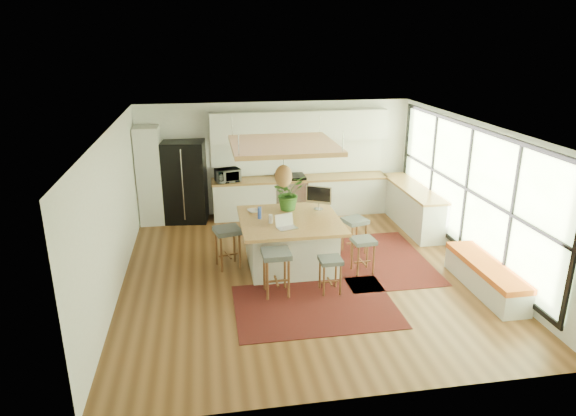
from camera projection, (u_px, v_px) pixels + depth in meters
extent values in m
plane|color=#4F2F16|center=(303.00, 272.00, 9.44)|extent=(7.00, 7.00, 0.00)
plane|color=white|center=(305.00, 127.00, 8.56)|extent=(7.00, 7.00, 0.00)
plane|color=silver|center=(276.00, 158.00, 12.27)|extent=(6.50, 0.00, 6.50)
plane|color=silver|center=(364.00, 299.00, 5.73)|extent=(6.50, 0.00, 6.50)
plane|color=silver|center=(113.00, 213.00, 8.49)|extent=(0.00, 7.00, 7.00)
plane|color=silver|center=(474.00, 194.00, 9.51)|extent=(0.00, 7.00, 7.00)
cube|color=beige|center=(150.00, 176.00, 11.58)|extent=(0.55, 0.60, 2.25)
cube|color=beige|center=(300.00, 197.00, 12.35)|extent=(4.20, 0.60, 0.88)
cube|color=olive|center=(300.00, 179.00, 12.20)|extent=(4.24, 0.64, 0.05)
cube|color=white|center=(298.00, 157.00, 12.33)|extent=(4.20, 0.02, 0.80)
cube|color=beige|center=(300.00, 126.00, 11.92)|extent=(4.20, 0.34, 0.70)
cube|color=beige|center=(412.00, 207.00, 11.62)|extent=(0.60, 2.50, 0.88)
cube|color=olive|center=(414.00, 188.00, 11.47)|extent=(0.64, 2.54, 0.05)
cube|color=black|center=(315.00, 306.00, 8.24)|extent=(2.60, 1.80, 0.01)
cube|color=black|center=(379.00, 259.00, 9.97)|extent=(1.80, 2.60, 0.01)
imported|color=#A5A5AA|center=(228.00, 174.00, 11.81)|extent=(0.61, 0.44, 0.37)
imported|color=#1E4C19|center=(288.00, 196.00, 9.89)|extent=(0.88, 0.90, 0.53)
imported|color=silver|center=(253.00, 211.00, 9.80)|extent=(0.26, 0.26, 0.05)
cylinder|color=blue|center=(260.00, 214.00, 9.43)|extent=(0.07, 0.07, 0.19)
cylinder|color=white|center=(270.00, 218.00, 9.22)|extent=(0.07, 0.07, 0.19)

